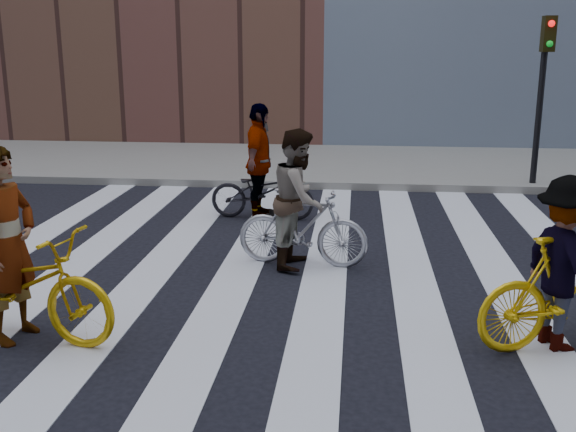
% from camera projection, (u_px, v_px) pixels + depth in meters
% --- Properties ---
extents(ground, '(100.00, 100.00, 0.00)m').
position_uv_depth(ground, '(282.00, 273.00, 8.60)').
color(ground, black).
rests_on(ground, ground).
extents(sidewalk_far, '(100.00, 5.00, 0.15)m').
position_uv_depth(sidewalk_far, '(317.00, 164.00, 15.80)').
color(sidewalk_far, gray).
rests_on(sidewalk_far, ground).
extents(zebra_crosswalk, '(8.25, 10.00, 0.01)m').
position_uv_depth(zebra_crosswalk, '(282.00, 272.00, 8.60)').
color(zebra_crosswalk, silver).
rests_on(zebra_crosswalk, ground).
extents(traffic_signal, '(0.22, 0.42, 3.33)m').
position_uv_depth(traffic_signal, '(544.00, 73.00, 12.72)').
color(traffic_signal, black).
rests_on(traffic_signal, ground).
extents(bike_yellow_left, '(2.25, 1.15, 1.13)m').
position_uv_depth(bike_yellow_left, '(17.00, 284.00, 6.59)').
color(bike_yellow_left, '#D4A10B').
rests_on(bike_yellow_left, ground).
extents(bike_silver_mid, '(1.76, 0.69, 1.03)m').
position_uv_depth(bike_silver_mid, '(303.00, 228.00, 8.77)').
color(bike_silver_mid, '#A0A0A9').
rests_on(bike_silver_mid, ground).
extents(bike_yellow_right, '(1.95, 1.12, 1.13)m').
position_uv_depth(bike_yellow_right, '(568.00, 292.00, 6.39)').
color(bike_yellow_right, '#EAB50D').
rests_on(bike_yellow_right, ground).
extents(bike_dark_rear, '(1.77, 0.72, 0.91)m').
position_uv_depth(bike_dark_rear, '(262.00, 192.00, 11.13)').
color(bike_dark_rear, black).
rests_on(bike_dark_rear, ground).
extents(rider_left, '(0.59, 0.78, 1.94)m').
position_uv_depth(rider_left, '(8.00, 244.00, 6.49)').
color(rider_left, slate).
rests_on(rider_left, ground).
extents(rider_mid, '(0.78, 0.95, 1.80)m').
position_uv_depth(rider_mid, '(299.00, 199.00, 8.68)').
color(rider_mid, slate).
rests_on(rider_mid, ground).
extents(rider_right, '(0.95, 1.23, 1.68)m').
position_uv_depth(rider_right, '(566.00, 264.00, 6.32)').
color(rider_right, slate).
rests_on(rider_right, ground).
extents(rider_rear, '(0.54, 1.15, 1.91)m').
position_uv_depth(rider_rear, '(259.00, 162.00, 11.01)').
color(rider_rear, slate).
rests_on(rider_rear, ground).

